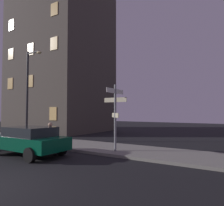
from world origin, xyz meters
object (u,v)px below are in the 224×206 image
at_px(street_lamp, 29,88).
at_px(car_far_trailing, 28,140).
at_px(signpost, 115,111).
at_px(cyclist, 49,139).

xyz_separation_m(street_lamp, car_far_trailing, (4.24, -3.12, -3.18)).
xyz_separation_m(signpost, street_lamp, (-7.67, 0.40, 1.76)).
bearing_deg(cyclist, street_lamp, 154.71).
bearing_deg(street_lamp, car_far_trailing, -36.32).
xyz_separation_m(signpost, cyclist, (-2.83, -1.89, -1.45)).
distance_m(street_lamp, car_far_trailing, 6.15).
height_order(street_lamp, cyclist, street_lamp).
bearing_deg(signpost, street_lamp, 176.99).
height_order(car_far_trailing, cyclist, cyclist).
height_order(signpost, street_lamp, street_lamp).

